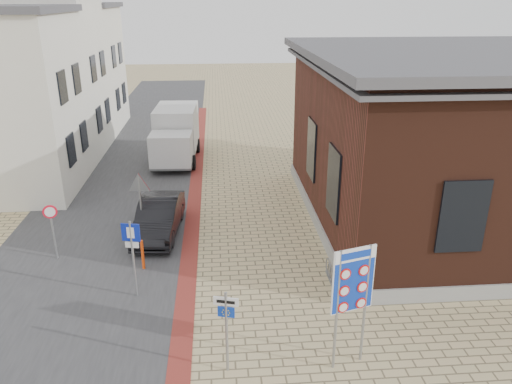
{
  "coord_description": "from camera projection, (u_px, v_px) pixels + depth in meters",
  "views": [
    {
      "loc": [
        -0.9,
        -11.42,
        8.6
      ],
      "look_at": [
        0.42,
        4.9,
        2.2
      ],
      "focal_mm": 35.0,
      "sensor_mm": 36.0,
      "label": 1
    }
  ],
  "objects": [
    {
      "name": "townhouse_mid",
      "position": [
        35.0,
        74.0,
        28.02
      ],
      "size": [
        7.4,
        6.4,
        9.1
      ],
      "color": "silver",
      "rests_on": "ground"
    },
    {
      "name": "ground",
      "position": [
        255.0,
        331.0,
        13.8
      ],
      "size": [
        120.0,
        120.0,
        0.0
      ],
      "primitive_type": "plane",
      "color": "tan",
      "rests_on": "ground"
    },
    {
      "name": "brick_building",
      "position": [
        468.0,
        136.0,
        19.7
      ],
      "size": [
        13.0,
        13.0,
        6.8
      ],
      "color": "gray",
      "rests_on": "ground"
    },
    {
      "name": "bollard",
      "position": [
        143.0,
        255.0,
        16.74
      ],
      "size": [
        0.12,
        0.12,
        1.08
      ],
      "primitive_type": "cylinder",
      "rotation": [
        0.0,
        0.0,
        0.24
      ],
      "color": "#FF480D",
      "rests_on": "ground"
    },
    {
      "name": "box_truck",
      "position": [
        176.0,
        134.0,
        27.75
      ],
      "size": [
        2.55,
        5.61,
        2.89
      ],
      "rotation": [
        0.0,
        0.0,
        -0.04
      ],
      "color": "slate",
      "rests_on": "ground"
    },
    {
      "name": "road_strip",
      "position": [
        134.0,
        166.0,
        27.31
      ],
      "size": [
        7.0,
        60.0,
        0.02
      ],
      "primitive_type": "cube",
      "color": "#38383A",
      "rests_on": "ground"
    },
    {
      "name": "parking_sign",
      "position": [
        132.0,
        246.0,
        14.77
      ],
      "size": [
        0.55,
        0.16,
        2.54
      ],
      "rotation": [
        0.0,
        0.0,
        -0.21
      ],
      "color": "gray",
      "rests_on": "ground"
    },
    {
      "name": "bike_rack",
      "position": [
        332.0,
        277.0,
        15.95
      ],
      "size": [
        0.08,
        1.8,
        0.6
      ],
      "color": "slate",
      "rests_on": "ground"
    },
    {
      "name": "curb_strip",
      "position": [
        195.0,
        198.0,
        22.93
      ],
      "size": [
        0.6,
        40.0,
        0.02
      ],
      "primitive_type": "cube",
      "color": "maroon",
      "rests_on": "ground"
    },
    {
      "name": "essen_sign",
      "position": [
        226.0,
        320.0,
        11.82
      ],
      "size": [
        0.59,
        0.2,
        2.23
      ],
      "rotation": [
        0.0,
        0.0,
        -0.26
      ],
      "color": "gray",
      "rests_on": "ground"
    },
    {
      "name": "townhouse_far",
      "position": [
        65.0,
        68.0,
        33.74
      ],
      "size": [
        7.4,
        6.4,
        8.3
      ],
      "color": "silver",
      "rests_on": "ground"
    },
    {
      "name": "border_sign",
      "position": [
        353.0,
        282.0,
        11.71
      ],
      "size": [
        1.08,
        0.36,
        3.27
      ],
      "rotation": [
        0.0,
        0.0,
        0.29
      ],
      "color": "gray",
      "rests_on": "ground"
    },
    {
      "name": "speed_sign",
      "position": [
        52.0,
        224.0,
        17.12
      ],
      "size": [
        0.48,
        0.14,
        2.05
      ],
      "rotation": [
        0.0,
        0.0,
        0.24
      ],
      "color": "gray",
      "rests_on": "ground"
    },
    {
      "name": "sedan",
      "position": [
        159.0,
        217.0,
        19.25
      ],
      "size": [
        1.79,
        4.32,
        1.39
      ],
      "primitive_type": "imported",
      "rotation": [
        0.0,
        0.0,
        -0.08
      ],
      "color": "black",
      "rests_on": "ground"
    },
    {
      "name": "yield_sign",
      "position": [
        140.0,
        190.0,
        18.37
      ],
      "size": [
        0.92,
        0.12,
        2.58
      ],
      "rotation": [
        0.0,
        0.0,
        -0.07
      ],
      "color": "gray",
      "rests_on": "ground"
    }
  ]
}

